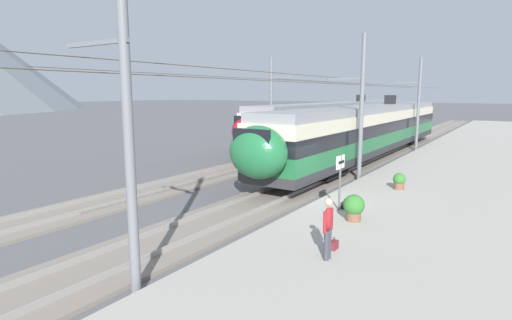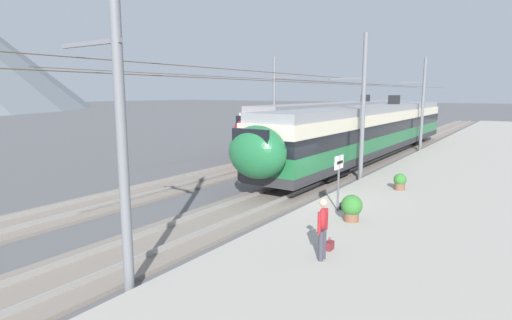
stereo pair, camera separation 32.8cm
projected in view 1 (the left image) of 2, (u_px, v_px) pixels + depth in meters
ground_plane at (304, 203)px, 17.73m from camera, size 400.00×400.00×0.00m
platform_slab at (422, 218)px, 15.08m from camera, size 120.00×8.25×0.30m
track_near at (275, 197)px, 18.53m from camera, size 120.00×3.00×0.28m
track_far at (185, 182)px, 21.52m from camera, size 120.00×3.00×0.28m
train_near_platform at (369, 128)px, 29.01m from camera, size 30.62×2.95×4.27m
train_far_track at (341, 119)px, 39.12m from camera, size 32.78×2.92×4.27m
catenary_mast_west at (124, 122)px, 9.05m from camera, size 39.22×2.17×7.85m
catenary_mast_mid at (359, 106)px, 21.75m from camera, size 39.22×2.17×7.79m
catenary_mast_east at (417, 103)px, 33.14m from camera, size 39.22×2.17×7.53m
catenary_mast_far_side at (273, 103)px, 31.70m from camera, size 39.22×2.22×7.47m
platform_sign at (340, 170)px, 15.32m from camera, size 0.70×0.08×2.11m
passenger_walking at (328, 225)px, 10.82m from camera, size 0.53×0.22×1.69m
handbag_beside_passenger at (334, 245)px, 11.66m from camera, size 0.32×0.18×0.37m
handbag_near_sign at (344, 205)px, 15.76m from camera, size 0.32×0.18×0.39m
potted_plant_platform_edge at (399, 180)px, 18.91m from camera, size 0.57×0.57×0.76m
potted_plant_by_shelter at (354, 206)px, 14.21m from camera, size 0.74×0.74×0.93m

